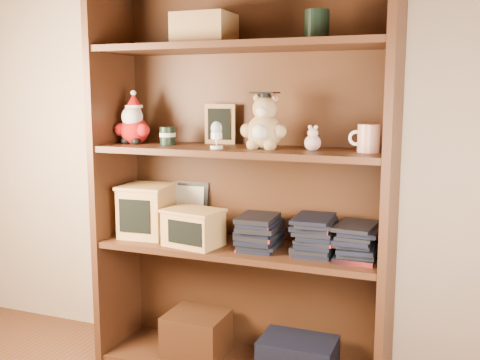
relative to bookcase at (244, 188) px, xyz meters
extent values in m
cube|color=#C1A98B|center=(-0.20, 0.14, 0.47)|extent=(3.00, 0.04, 2.50)
cube|color=#452513|center=(-0.58, -0.05, 0.02)|extent=(0.03, 0.35, 1.60)
cube|color=#452513|center=(0.59, -0.05, 0.02)|extent=(0.03, 0.35, 1.60)
cube|color=#402211|center=(0.00, 0.11, 0.02)|extent=(1.20, 0.02, 1.60)
cube|color=#452513|center=(0.00, -0.05, 0.56)|extent=(1.14, 0.33, 0.02)
cube|color=#402211|center=(-0.20, -0.05, -0.64)|extent=(0.25, 0.22, 0.18)
cube|color=black|center=(0.25, -0.05, -0.66)|extent=(0.30, 0.20, 0.14)
cube|color=#9E7547|center=(-0.15, -0.05, 0.63)|extent=(0.22, 0.18, 0.12)
cylinder|color=black|center=(0.30, -0.05, 0.63)|extent=(0.09, 0.09, 0.11)
cube|color=#452513|center=(0.00, -0.05, -0.24)|extent=(1.14, 0.33, 0.02)
cube|color=#452513|center=(0.00, -0.05, 0.16)|extent=(1.14, 0.33, 0.02)
sphere|color=#A50F0F|center=(-0.48, -0.05, 0.23)|extent=(0.12, 0.12, 0.12)
sphere|color=#A50F0F|center=(-0.53, -0.07, 0.23)|extent=(0.06, 0.06, 0.06)
sphere|color=#A50F0F|center=(-0.42, -0.07, 0.23)|extent=(0.06, 0.06, 0.06)
sphere|color=black|center=(-0.50, -0.08, 0.18)|extent=(0.04, 0.04, 0.04)
sphere|color=black|center=(-0.45, -0.08, 0.18)|extent=(0.04, 0.04, 0.04)
sphere|color=white|center=(-0.48, -0.07, 0.29)|extent=(0.09, 0.09, 0.09)
sphere|color=#D8B293|center=(-0.48, -0.05, 0.30)|extent=(0.06, 0.06, 0.06)
cone|color=#A50F0F|center=(-0.48, -0.05, 0.35)|extent=(0.07, 0.07, 0.06)
sphere|color=white|center=(-0.48, -0.05, 0.38)|extent=(0.02, 0.02, 0.02)
cylinder|color=white|center=(-0.48, -0.05, 0.33)|extent=(0.07, 0.07, 0.01)
cylinder|color=black|center=(-0.32, -0.05, 0.21)|extent=(0.06, 0.06, 0.07)
cylinder|color=beige|center=(-0.32, -0.05, 0.21)|extent=(0.07, 0.07, 0.02)
cube|color=#9E7547|center=(-0.13, 0.06, 0.25)|extent=(0.13, 0.04, 0.17)
cube|color=black|center=(-0.13, 0.05, 0.25)|extent=(0.10, 0.02, 0.13)
cube|color=#9E7547|center=(-0.13, 0.09, 0.19)|extent=(0.06, 0.06, 0.01)
cylinder|color=white|center=(-0.07, -0.13, 0.18)|extent=(0.05, 0.05, 0.01)
cone|color=white|center=(-0.07, -0.13, 0.20)|extent=(0.02, 0.02, 0.04)
cylinder|color=white|center=(-0.07, -0.13, 0.22)|extent=(0.04, 0.04, 0.03)
ellipsoid|color=#A9B8CD|center=(-0.07, -0.13, 0.25)|extent=(0.04, 0.04, 0.06)
sphere|color=tan|center=(0.11, -0.05, 0.24)|extent=(0.14, 0.14, 0.14)
sphere|color=white|center=(0.11, -0.11, 0.24)|extent=(0.06, 0.06, 0.06)
sphere|color=tan|center=(0.04, -0.07, 0.24)|extent=(0.06, 0.06, 0.06)
sphere|color=tan|center=(0.17, -0.07, 0.24)|extent=(0.06, 0.06, 0.06)
sphere|color=tan|center=(0.07, -0.09, 0.19)|extent=(0.05, 0.05, 0.05)
sphere|color=tan|center=(0.14, -0.09, 0.19)|extent=(0.05, 0.05, 0.05)
sphere|color=tan|center=(0.11, -0.05, 0.32)|extent=(0.10, 0.10, 0.10)
sphere|color=white|center=(0.11, -0.09, 0.31)|extent=(0.04, 0.04, 0.04)
sphere|color=tan|center=(0.07, -0.04, 0.36)|extent=(0.03, 0.03, 0.03)
sphere|color=tan|center=(0.14, -0.04, 0.36)|extent=(0.03, 0.03, 0.03)
cylinder|color=black|center=(0.11, -0.05, 0.37)|extent=(0.04, 0.04, 0.02)
cube|color=black|center=(0.11, -0.05, 0.39)|extent=(0.09, 0.09, 0.01)
cylinder|color=#A50F0F|center=(0.15, -0.07, 0.37)|extent=(0.00, 0.04, 0.03)
sphere|color=#CDA59E|center=(0.30, -0.05, 0.20)|extent=(0.06, 0.06, 0.06)
sphere|color=#CDA59E|center=(0.30, -0.05, 0.24)|extent=(0.04, 0.04, 0.04)
sphere|color=#CDA59E|center=(0.28, -0.05, 0.26)|extent=(0.02, 0.02, 0.02)
sphere|color=#CDA59E|center=(0.31, -0.05, 0.26)|extent=(0.02, 0.02, 0.02)
cylinder|color=silver|center=(0.50, -0.05, 0.22)|extent=(0.08, 0.08, 0.10)
torus|color=white|center=(0.46, -0.05, 0.22)|extent=(0.06, 0.01, 0.06)
cube|color=black|center=(-0.29, 0.09, -0.12)|extent=(0.18, 0.04, 0.22)
cube|color=beige|center=(-0.29, 0.08, -0.12)|extent=(0.14, 0.03, 0.19)
cube|color=tan|center=(-0.43, -0.05, -0.12)|extent=(0.21, 0.21, 0.22)
cube|color=black|center=(-0.43, -0.15, -0.12)|extent=(0.14, 0.02, 0.14)
cube|color=tan|center=(-0.43, -0.05, -0.01)|extent=(0.22, 0.22, 0.01)
cube|color=tan|center=(-0.17, -0.12, -0.16)|extent=(0.24, 0.19, 0.14)
cube|color=black|center=(-0.17, -0.19, -0.16)|extent=(0.16, 0.03, 0.09)
cube|color=tan|center=(-0.17, -0.12, -0.08)|extent=(0.25, 0.20, 0.01)
cube|color=black|center=(0.08, -0.05, -0.22)|extent=(0.14, 0.20, 0.02)
cube|color=black|center=(0.08, -0.05, -0.20)|extent=(0.14, 0.20, 0.02)
cube|color=black|center=(0.08, -0.05, -0.19)|extent=(0.14, 0.20, 0.02)
cube|color=black|center=(0.08, -0.05, -0.17)|extent=(0.14, 0.20, 0.02)
cube|color=black|center=(0.08, -0.05, -0.16)|extent=(0.14, 0.20, 0.02)
cube|color=black|center=(0.08, -0.05, -0.14)|extent=(0.14, 0.20, 0.02)
cube|color=black|center=(0.08, -0.05, -0.12)|extent=(0.14, 0.20, 0.02)
cube|color=black|center=(0.08, -0.05, -0.11)|extent=(0.14, 0.20, 0.02)
cube|color=black|center=(0.32, -0.05, -0.22)|extent=(0.14, 0.20, 0.02)
cube|color=black|center=(0.32, -0.05, -0.20)|extent=(0.14, 0.20, 0.02)
cube|color=black|center=(0.32, -0.05, -0.19)|extent=(0.14, 0.20, 0.02)
cube|color=black|center=(0.32, -0.05, -0.17)|extent=(0.14, 0.20, 0.02)
cube|color=black|center=(0.32, -0.05, -0.16)|extent=(0.14, 0.20, 0.02)
cube|color=black|center=(0.32, -0.05, -0.14)|extent=(0.14, 0.20, 0.02)
cube|color=black|center=(0.32, -0.05, -0.12)|extent=(0.14, 0.20, 0.02)
cube|color=black|center=(0.32, -0.05, -0.11)|extent=(0.14, 0.20, 0.02)
cube|color=black|center=(0.32, -0.05, -0.09)|extent=(0.14, 0.20, 0.02)
cube|color=black|center=(0.47, -0.05, -0.22)|extent=(0.14, 0.20, 0.02)
cube|color=black|center=(0.47, -0.05, -0.20)|extent=(0.14, 0.20, 0.02)
cube|color=black|center=(0.47, -0.05, -0.19)|extent=(0.14, 0.20, 0.02)
cube|color=black|center=(0.47, -0.05, -0.17)|extent=(0.14, 0.20, 0.02)
cube|color=black|center=(0.47, -0.05, -0.16)|extent=(0.14, 0.20, 0.02)
cube|color=black|center=(0.47, -0.05, -0.14)|extent=(0.14, 0.20, 0.02)
cube|color=black|center=(0.47, -0.05, -0.12)|extent=(0.14, 0.20, 0.02)
cube|color=black|center=(0.47, -0.05, -0.11)|extent=(0.14, 0.20, 0.02)
camera|label=1|loc=(0.81, -2.10, 0.39)|focal=42.00mm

